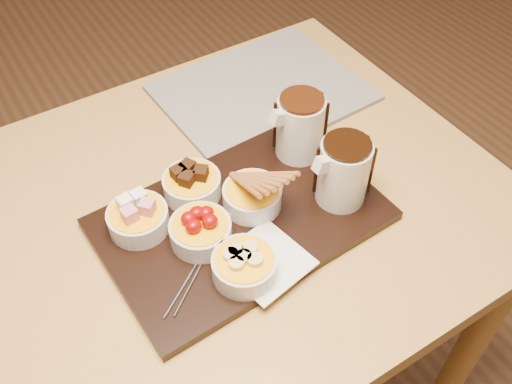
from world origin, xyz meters
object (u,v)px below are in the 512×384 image
dining_table (172,259)px  bowl_strawberries (201,232)px  pitcher_dark_chocolate (343,172)px  newspaper (262,93)px  pitcher_milk_chocolate (300,127)px  serving_board (241,219)px

dining_table → bowl_strawberries: bowl_strawberries is taller
bowl_strawberries → pitcher_dark_chocolate: pitcher_dark_chocolate is taller
newspaper → pitcher_milk_chocolate: bearing=-105.6°
dining_table → bowl_strawberries: bearing=-66.4°
dining_table → pitcher_milk_chocolate: bearing=2.8°
dining_table → newspaper: bearing=32.7°
bowl_strawberries → pitcher_dark_chocolate: bearing=-10.1°
dining_table → bowl_strawberries: (0.03, -0.07, 0.14)m
pitcher_milk_chocolate → bowl_strawberries: bearing=-163.6°
pitcher_dark_chocolate → serving_board: bearing=160.0°
pitcher_milk_chocolate → newspaper: bearing=74.2°
pitcher_milk_chocolate → newspaper: size_ratio=0.29×
dining_table → newspaper: size_ratio=3.00×
newspaper → dining_table: bearing=-149.8°
bowl_strawberries → newspaper: size_ratio=0.25×
dining_table → serving_board: bearing=-29.9°
dining_table → pitcher_dark_chocolate: (0.28, -0.12, 0.18)m
serving_board → newspaper: size_ratio=1.15×
pitcher_milk_chocolate → newspaper: pitcher_milk_chocolate is taller
pitcher_milk_chocolate → serving_board: bearing=-158.2°
dining_table → pitcher_dark_chocolate: size_ratio=10.21×
bowl_strawberries → pitcher_dark_chocolate: 0.25m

